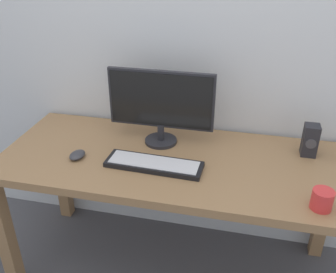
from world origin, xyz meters
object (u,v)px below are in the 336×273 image
object	(u,v)px
desk	(174,175)
keyboard_primary	(154,164)
monitor	(161,104)
speaker_right	(310,140)
mouse	(77,155)
coffee_mug	(322,200)

from	to	relation	value
desk	keyboard_primary	xyz separation A→B (m)	(-0.08, -0.09, 0.12)
monitor	speaker_right	xyz separation A→B (m)	(0.75, 0.03, -0.14)
speaker_right	desk	bearing A→B (deg)	-163.96
keyboard_primary	mouse	xyz separation A→B (m)	(-0.39, -0.01, 0.00)
monitor	mouse	xyz separation A→B (m)	(-0.37, -0.26, -0.20)
coffee_mug	monitor	bearing A→B (deg)	152.48
monitor	coffee_mug	distance (m)	0.88
speaker_right	coffee_mug	xyz separation A→B (m)	(0.01, -0.43, -0.04)
monitor	speaker_right	bearing A→B (deg)	2.36
keyboard_primary	coffee_mug	bearing A→B (deg)	-11.36
mouse	desk	bearing A→B (deg)	17.94
monitor	speaker_right	distance (m)	0.77
keyboard_primary	desk	bearing A→B (deg)	50.02
desk	speaker_right	bearing A→B (deg)	16.04
desk	coffee_mug	xyz separation A→B (m)	(0.66, -0.24, 0.15)
monitor	coffee_mug	world-z (taller)	monitor
speaker_right	coffee_mug	size ratio (longest dim) A/B	1.89
monitor	mouse	bearing A→B (deg)	-145.08
desk	keyboard_primary	size ratio (longest dim) A/B	3.71
speaker_right	mouse	bearing A→B (deg)	-165.62
desk	speaker_right	xyz separation A→B (m)	(0.65, 0.19, 0.19)
speaker_right	coffee_mug	bearing A→B (deg)	-88.69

